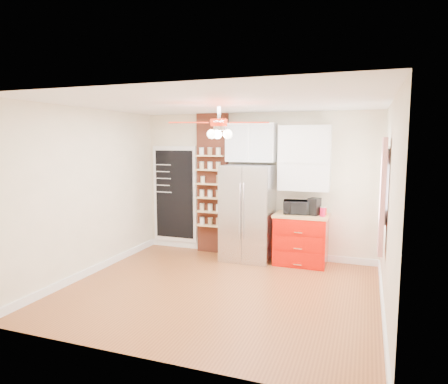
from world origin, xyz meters
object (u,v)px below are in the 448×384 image
(red_cabinet, at_px, (301,239))
(ceiling_fan, at_px, (219,123))
(pantry_jar_oats, at_px, (203,180))
(toaster_oven, at_px, (296,207))
(canister_left, at_px, (323,212))
(fridge, at_px, (248,213))
(coffee_maker, at_px, (314,207))

(red_cabinet, height_order, ceiling_fan, ceiling_fan)
(pantry_jar_oats, bearing_deg, red_cabinet, -2.84)
(red_cabinet, height_order, toaster_oven, toaster_oven)
(ceiling_fan, xyz_separation_m, toaster_oven, (0.82, 1.67, -1.40))
(red_cabinet, relative_size, canister_left, 6.13)
(toaster_oven, relative_size, pantry_jar_oats, 3.63)
(fridge, bearing_deg, coffee_maker, 2.13)
(red_cabinet, bearing_deg, canister_left, -13.87)
(canister_left, bearing_deg, toaster_oven, 169.96)
(canister_left, bearing_deg, coffee_maker, 150.86)
(fridge, bearing_deg, toaster_oven, 2.73)
(red_cabinet, height_order, coffee_maker, coffee_maker)
(red_cabinet, bearing_deg, fridge, -177.05)
(fridge, distance_m, pantry_jar_oats, 1.11)
(ceiling_fan, relative_size, pantry_jar_oats, 11.59)
(fridge, height_order, ceiling_fan, ceiling_fan)
(ceiling_fan, height_order, pantry_jar_oats, ceiling_fan)
(ceiling_fan, bearing_deg, red_cabinet, 61.29)
(toaster_oven, bearing_deg, ceiling_fan, -125.39)
(canister_left, bearing_deg, pantry_jar_oats, 175.34)
(red_cabinet, xyz_separation_m, canister_left, (0.37, -0.09, 0.52))
(ceiling_fan, xyz_separation_m, canister_left, (1.29, 1.59, -1.45))
(fridge, bearing_deg, red_cabinet, 2.95)
(toaster_oven, xyz_separation_m, canister_left, (0.47, -0.08, -0.04))
(red_cabinet, relative_size, pantry_jar_oats, 7.78)
(ceiling_fan, xyz_separation_m, coffee_maker, (1.14, 1.67, -1.38))
(fridge, height_order, toaster_oven, fridge)
(red_cabinet, distance_m, toaster_oven, 0.58)
(red_cabinet, xyz_separation_m, toaster_oven, (-0.10, -0.01, 0.57))
(toaster_oven, bearing_deg, pantry_jar_oats, 167.54)
(toaster_oven, height_order, pantry_jar_oats, pantry_jar_oats)
(canister_left, bearing_deg, fridge, 178.23)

